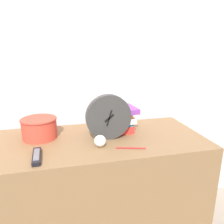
{
  "coord_description": "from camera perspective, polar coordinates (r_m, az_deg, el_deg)",
  "views": [
    {
      "loc": [
        -0.13,
        -0.88,
        1.27
      ],
      "look_at": [
        0.16,
        0.33,
        0.91
      ],
      "focal_mm": 35.0,
      "sensor_mm": 36.0,
      "label": 1
    }
  ],
  "objects": [
    {
      "name": "desk_clock",
      "position": [
        1.24,
        -0.91,
        -1.35
      ],
      "size": [
        0.26,
        0.05,
        0.26
      ],
      "color": "#333333",
      "rests_on": "desk"
    },
    {
      "name": "wall_back",
      "position": [
        1.52,
        -8.72,
        13.51
      ],
      "size": [
        6.0,
        0.04,
        2.4
      ],
      "color": "silver",
      "rests_on": "ground_plane"
    },
    {
      "name": "basket",
      "position": [
        1.34,
        -18.46,
        -3.82
      ],
      "size": [
        0.21,
        0.21,
        0.12
      ],
      "color": "#C63D2D",
      "rests_on": "desk"
    },
    {
      "name": "book_stack",
      "position": [
        1.36,
        0.91,
        -1.76
      ],
      "size": [
        0.27,
        0.2,
        0.16
      ],
      "color": "red",
      "rests_on": "desk"
    },
    {
      "name": "tv_remote",
      "position": [
        1.12,
        -19.07,
        -10.87
      ],
      "size": [
        0.05,
        0.17,
        0.02
      ],
      "color": "black",
      "rests_on": "desk"
    },
    {
      "name": "crumpled_paper_ball",
      "position": [
        1.18,
        -3.14,
        -7.55
      ],
      "size": [
        0.06,
        0.06,
        0.06
      ],
      "color": "white",
      "rests_on": "desk"
    },
    {
      "name": "pen",
      "position": [
        1.16,
        4.91,
        -9.34
      ],
      "size": [
        0.15,
        0.05,
        0.01
      ],
      "color": "#B21E1E",
      "rests_on": "desk"
    },
    {
      "name": "desk",
      "position": [
        1.47,
        -6.01,
        -20.97
      ],
      "size": [
        1.37,
        0.56,
        0.76
      ],
      "color": "brown",
      "rests_on": "ground_plane"
    }
  ]
}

